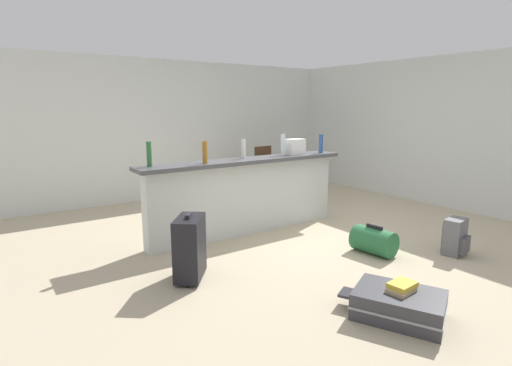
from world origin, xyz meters
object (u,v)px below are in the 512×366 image
(dining_table, at_px, (276,164))
(book_stack, at_px, (402,287))
(suitcase_upright_black, at_px, (190,247))
(bottle_white, at_px, (244,149))
(bottle_blue, at_px, (321,144))
(bottle_amber, at_px, (205,152))
(bottle_green, at_px, (149,154))
(bottle_clear, at_px, (283,145))
(grocery_bag, at_px, (295,147))
(dining_chair_near_partition, at_px, (293,175))
(dining_chair_far_side, at_px, (259,167))
(duffel_bag_green, at_px, (374,241))
(backpack_grey, at_px, (455,237))
(suitcase_flat_charcoal, at_px, (398,305))

(dining_table, xyz_separation_m, book_stack, (-1.72, -3.89, -0.39))
(dining_table, bearing_deg, book_stack, -113.87)
(dining_table, distance_m, suitcase_upright_black, 3.62)
(bottle_white, bearing_deg, bottle_blue, -5.71)
(bottle_amber, bearing_deg, suitcase_upright_black, -126.69)
(bottle_blue, distance_m, dining_table, 1.52)
(bottle_green, distance_m, bottle_clear, 1.91)
(bottle_blue, xyz_separation_m, suitcase_upright_black, (-2.55, -0.86, -0.81))
(bottle_blue, xyz_separation_m, grocery_bag, (-0.43, 0.08, -0.03))
(dining_chair_near_partition, bearing_deg, bottle_clear, -137.49)
(dining_chair_far_side, bearing_deg, bottle_amber, -137.98)
(bottle_green, xyz_separation_m, book_stack, (1.09, -2.60, -0.89))
(suitcase_upright_black, xyz_separation_m, book_stack, (1.08, -1.62, -0.08))
(bottle_clear, height_order, duffel_bag_green, bottle_clear)
(bottle_blue, xyz_separation_m, book_stack, (-1.47, -2.48, -0.88))
(bottle_blue, bearing_deg, dining_chair_far_side, 81.30)
(dining_table, distance_m, book_stack, 4.28)
(dining_table, relative_size, book_stack, 4.21)
(bottle_green, xyz_separation_m, grocery_bag, (2.12, -0.04, -0.03))
(bottle_clear, bearing_deg, book_stack, -107.68)
(bottle_amber, relative_size, suitcase_upright_black, 0.40)
(dining_chair_far_side, bearing_deg, bottle_blue, -98.70)
(duffel_bag_green, bearing_deg, dining_chair_near_partition, 72.11)
(book_stack, bearing_deg, bottle_green, 112.73)
(bottle_white, xyz_separation_m, duffel_bag_green, (0.77, -1.56, -0.97))
(bottle_white, bearing_deg, backpack_grey, -54.36)
(book_stack, bearing_deg, dining_chair_near_partition, 63.11)
(grocery_bag, xyz_separation_m, dining_chair_far_side, (0.74, 1.91, -0.60))
(suitcase_upright_black, height_order, book_stack, suitcase_upright_black)
(dining_chair_near_partition, bearing_deg, bottle_white, -152.88)
(bottle_white, bearing_deg, grocery_bag, -3.43)
(suitcase_upright_black, bearing_deg, backpack_grey, -21.92)
(bottle_white, height_order, book_stack, bottle_white)
(bottle_blue, relative_size, dining_chair_far_side, 0.29)
(bottle_clear, bearing_deg, bottle_green, 178.93)
(bottle_white, bearing_deg, duffel_bag_green, -63.69)
(bottle_amber, height_order, grocery_bag, bottle_amber)
(bottle_blue, bearing_deg, bottle_green, 177.37)
(dining_chair_far_side, relative_size, book_stack, 3.56)
(bottle_white, xyz_separation_m, dining_table, (1.53, 1.28, -0.48))
(bottle_white, bearing_deg, bottle_amber, -167.61)
(duffel_bag_green, bearing_deg, suitcase_upright_black, 164.45)
(dining_chair_near_partition, xyz_separation_m, book_stack, (-1.72, -3.39, -0.26))
(dining_chair_far_side, distance_m, suitcase_flat_charcoal, 4.84)
(bottle_white, distance_m, suitcase_flat_charcoal, 2.81)
(dining_table, bearing_deg, duffel_bag_green, -104.95)
(dining_chair_far_side, xyz_separation_m, duffel_bag_green, (-0.81, -3.42, -0.36))
(bottle_green, bearing_deg, grocery_bag, -1.09)
(bottle_green, xyz_separation_m, dining_chair_near_partition, (2.81, 0.79, -0.63))
(bottle_white, height_order, dining_chair_far_side, bottle_white)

